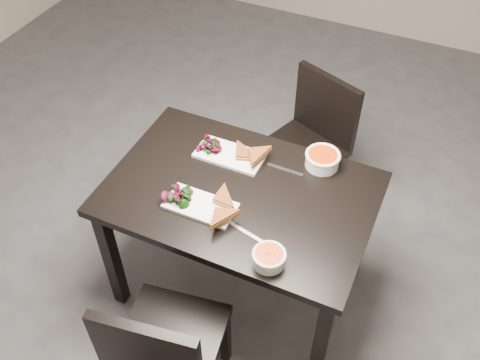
# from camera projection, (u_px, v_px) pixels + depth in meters

# --- Properties ---
(ground) EXTENTS (5.00, 5.00, 0.00)m
(ground) POSITION_uv_depth(u_px,v_px,m) (207.00, 207.00, 3.34)
(ground) COLOR #47474C
(ground) RESTS_ON ground
(table) EXTENTS (1.20, 0.80, 0.75)m
(table) POSITION_uv_depth(u_px,v_px,m) (240.00, 205.00, 2.48)
(table) COLOR black
(table) RESTS_ON ground
(chair_near) EXTENTS (0.48, 0.48, 0.85)m
(chair_near) POSITION_uv_depth(u_px,v_px,m) (163.00, 349.00, 2.17)
(chair_near) COLOR black
(chair_near) RESTS_ON ground
(chair_far) EXTENTS (0.54, 0.54, 0.85)m
(chair_far) POSITION_uv_depth(u_px,v_px,m) (311.00, 138.00, 3.06)
(chair_far) COLOR black
(chair_far) RESTS_ON ground
(plate_near) EXTENTS (0.31, 0.16, 0.02)m
(plate_near) POSITION_uv_depth(u_px,v_px,m) (200.00, 206.00, 2.34)
(plate_near) COLOR white
(plate_near) RESTS_ON table
(sandwich_near) EXTENTS (0.16, 0.13, 0.05)m
(sandwich_near) POSITION_uv_depth(u_px,v_px,m) (215.00, 203.00, 2.31)
(sandwich_near) COLOR #AB5123
(sandwich_near) RESTS_ON plate_near
(salad_near) EXTENTS (0.10, 0.09, 0.04)m
(salad_near) POSITION_uv_depth(u_px,v_px,m) (180.00, 194.00, 2.35)
(salad_near) COLOR black
(salad_near) RESTS_ON plate_near
(soup_bowl_near) EXTENTS (0.14, 0.14, 0.06)m
(soup_bowl_near) POSITION_uv_depth(u_px,v_px,m) (269.00, 257.00, 2.11)
(soup_bowl_near) COLOR white
(soup_bowl_near) RESTS_ON table
(cutlery_near) EXTENTS (0.18, 0.06, 0.00)m
(cutlery_near) POSITION_uv_depth(u_px,v_px,m) (245.00, 232.00, 2.25)
(cutlery_near) COLOR silver
(cutlery_near) RESTS_ON table
(plate_far) EXTENTS (0.33, 0.16, 0.02)m
(plate_far) POSITION_uv_depth(u_px,v_px,m) (230.00, 155.00, 2.56)
(plate_far) COLOR white
(plate_far) RESTS_ON table
(sandwich_far) EXTENTS (0.20, 0.17, 0.05)m
(sandwich_far) POSITION_uv_depth(u_px,v_px,m) (241.00, 156.00, 2.51)
(sandwich_far) COLOR #AB5123
(sandwich_far) RESTS_ON plate_far
(salad_far) EXTENTS (0.10, 0.09, 0.04)m
(salad_far) POSITION_uv_depth(u_px,v_px,m) (211.00, 145.00, 2.57)
(salad_far) COLOR black
(salad_far) RESTS_ON plate_far
(soup_bowl_far) EXTENTS (0.17, 0.17, 0.07)m
(soup_bowl_far) POSITION_uv_depth(u_px,v_px,m) (323.00, 159.00, 2.50)
(soup_bowl_far) COLOR white
(soup_bowl_far) RESTS_ON table
(cutlery_far) EXTENTS (0.18, 0.02, 0.00)m
(cutlery_far) POSITION_uv_depth(u_px,v_px,m) (285.00, 169.00, 2.51)
(cutlery_far) COLOR silver
(cutlery_far) RESTS_ON table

